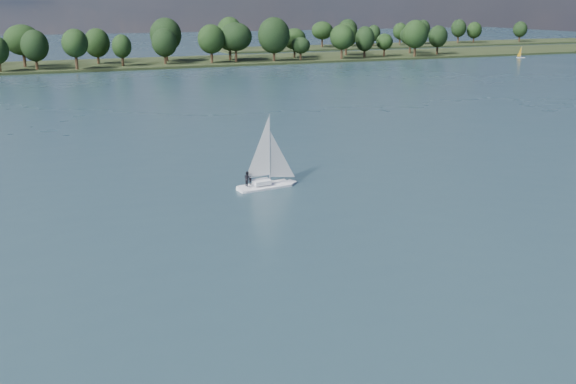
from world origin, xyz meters
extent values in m
plane|color=#233342|center=(0.00, 100.00, 0.00)|extent=(700.00, 700.00, 0.00)
cube|color=black|center=(0.00, 212.00, 0.00)|extent=(660.00, 40.00, 1.50)
cube|color=black|center=(160.00, 260.00, 0.00)|extent=(220.00, 30.00, 1.40)
cube|color=white|center=(-7.10, 50.63, 0.00)|extent=(7.04, 2.74, 0.81)
cube|color=white|center=(-7.10, 50.63, 0.81)|extent=(2.15, 1.45, 0.50)
cylinder|color=#ABABB2|center=(-7.10, 50.63, 4.59)|extent=(0.12, 0.12, 8.07)
imported|color=black|center=(-8.82, 51.04, 1.42)|extent=(0.46, 0.66, 1.74)
imported|color=black|center=(-9.38, 50.44, 1.42)|extent=(0.80, 0.95, 1.74)
cube|color=silver|center=(149.05, 182.56, 0.00)|extent=(3.19, 1.89, 0.48)
cylinder|color=silver|center=(149.05, 182.56, 2.40)|extent=(0.09, 0.09, 4.27)
camera|label=1|loc=(-32.32, -16.50, 20.76)|focal=40.00mm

